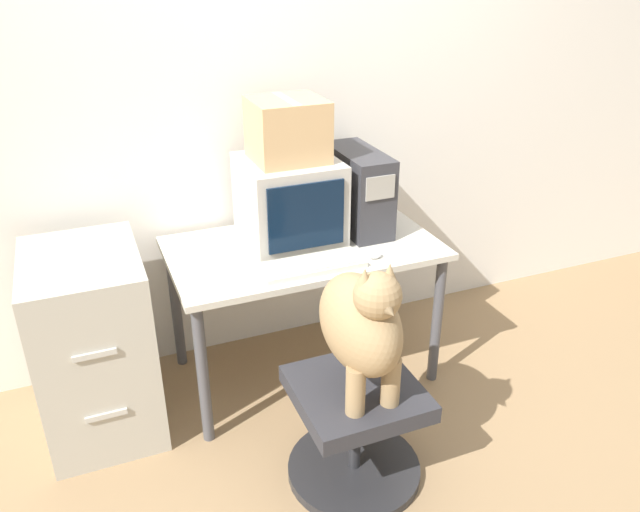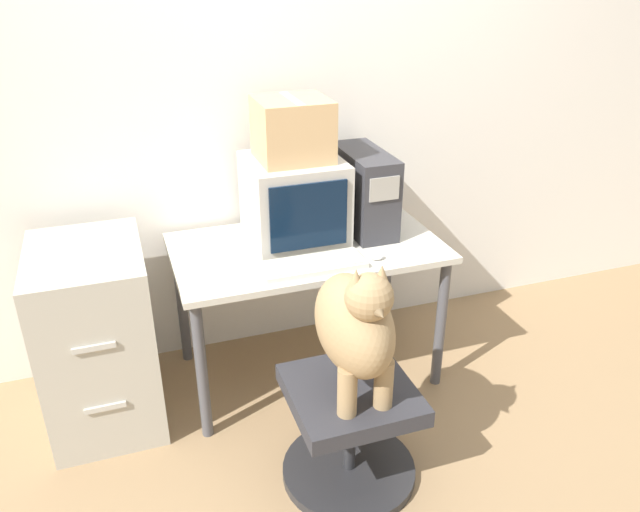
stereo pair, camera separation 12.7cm
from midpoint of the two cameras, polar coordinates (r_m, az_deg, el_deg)
ground_plane at (r=3.02m, az=2.30°, el=-14.14°), size 12.00×12.00×0.00m
wall_back at (r=3.10m, az=-2.61°, el=14.07°), size 8.00×0.05×2.60m
desk at (r=2.95m, az=0.01°, el=-0.54°), size 1.24×0.71×0.71m
crt_monitor at (r=2.91m, az=-1.13°, el=5.19°), size 0.43×0.45×0.39m
pc_tower at (r=3.03m, az=5.26°, el=5.96°), size 0.19×0.46×0.39m
keyboard at (r=2.70m, az=0.67°, el=-0.82°), size 0.46×0.18×0.03m
computer_mouse at (r=2.78m, az=6.56°, el=-0.07°), size 0.06×0.04×0.03m
office_chair at (r=2.58m, az=4.20°, el=-15.48°), size 0.55×0.55×0.45m
dog at (r=2.25m, az=4.92°, el=-6.26°), size 0.26×0.47×0.58m
filing_cabinet at (r=2.91m, az=-18.48°, el=-7.07°), size 0.47×0.63×0.84m
cardboard_box at (r=2.82m, az=-1.21°, el=11.49°), size 0.32×0.30×0.27m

